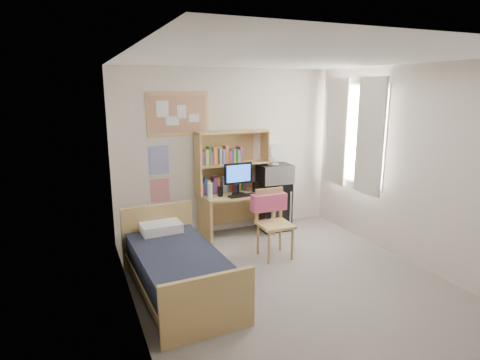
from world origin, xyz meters
name	(u,v)px	position (x,y,z in m)	size (l,w,h in m)	color
floor	(291,285)	(0.00, 0.00, -0.01)	(3.60, 4.20, 0.02)	gray
ceiling	(298,58)	(0.00, 0.00, 2.60)	(3.60, 4.20, 0.02)	white
wall_back	(227,152)	(0.00, 2.10, 1.30)	(3.60, 0.04, 2.60)	silver
wall_front	(460,244)	(0.00, -2.10, 1.30)	(3.60, 0.04, 2.60)	silver
wall_left	(131,195)	(-1.80, 0.00, 1.30)	(0.04, 4.20, 2.60)	silver
wall_right	(415,167)	(1.80, 0.00, 1.30)	(0.04, 4.20, 2.60)	silver
window_unit	(354,134)	(1.75, 1.20, 1.60)	(0.10, 1.40, 1.70)	white
curtain_left	(370,137)	(1.72, 0.80, 1.60)	(0.04, 0.55, 1.70)	silver
curtain_right	(336,132)	(1.72, 1.60, 1.60)	(0.04, 0.55, 1.70)	silver
bulletin_board	(178,114)	(-0.78, 2.08, 1.92)	(0.94, 0.03, 0.64)	tan
poster_wave	(159,160)	(-1.10, 2.09, 1.25)	(0.30, 0.01, 0.42)	#27399C
poster_japan	(160,190)	(-1.10, 2.09, 0.78)	(0.28, 0.01, 0.36)	red
desk	(237,214)	(0.04, 1.80, 0.34)	(1.10, 0.55, 0.69)	tan
desk_chair	(275,224)	(0.19, 0.80, 0.48)	(0.48, 0.48, 0.95)	tan
mini_fridge	(274,205)	(0.72, 1.84, 0.40)	(0.47, 0.47, 0.80)	black
bed	(179,273)	(-1.28, 0.32, 0.25)	(0.90, 1.80, 0.49)	black
hutch	(233,161)	(0.03, 1.95, 1.17)	(1.18, 0.30, 0.96)	tan
monitor	(238,179)	(0.04, 1.74, 0.93)	(0.45, 0.04, 0.48)	black
keyboard	(242,196)	(0.05, 1.60, 0.70)	(0.42, 0.13, 0.02)	black
speaker_left	(220,191)	(-0.26, 1.73, 0.76)	(0.06, 0.06, 0.15)	black
speaker_right	(255,187)	(0.34, 1.75, 0.77)	(0.07, 0.07, 0.17)	black
water_bottle	(210,191)	(-0.44, 1.68, 0.80)	(0.07, 0.07, 0.23)	white
hoodie	(269,202)	(0.20, 1.00, 0.74)	(0.50, 0.15, 0.24)	#D14F78
microwave	(275,173)	(0.72, 1.82, 0.94)	(0.51, 0.39, 0.30)	silver
desk_fan	(275,155)	(0.72, 1.82, 1.25)	(0.24, 0.24, 0.31)	white
pillow	(161,227)	(-1.31, 1.07, 0.55)	(0.50, 0.35, 0.12)	white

